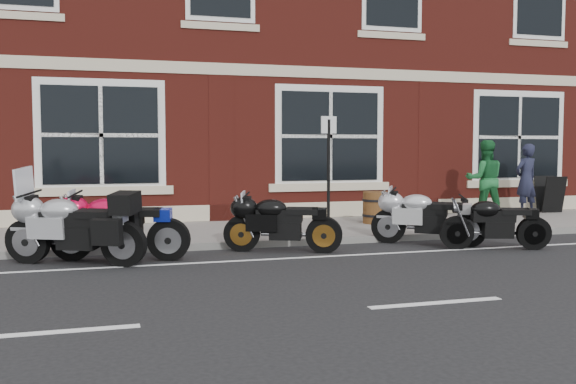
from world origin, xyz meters
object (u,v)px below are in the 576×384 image
at_px(moto_touring_silver, 72,225).
at_px(moto_naked_black, 493,221).
at_px(moto_sport_black, 280,221).
at_px(barrel_planter, 376,208).
at_px(pedestrian_right, 485,179).
at_px(moto_sport_red, 118,225).
at_px(pedestrian_left, 526,180).
at_px(moto_sport_silver, 426,216).
at_px(a_board_sign, 550,194).
at_px(parking_sign, 329,167).

bearing_deg(moto_touring_silver, moto_naked_black, -67.76).
height_order(moto_sport_black, moto_naked_black, moto_sport_black).
bearing_deg(barrel_planter, pedestrian_right, 3.28).
bearing_deg(moto_sport_black, moto_touring_silver, 117.32).
distance_m(moto_sport_red, pedestrian_left, 9.85).
height_order(moto_sport_silver, pedestrian_left, pedestrian_left).
relative_size(moto_sport_black, moto_sport_silver, 1.09).
bearing_deg(pedestrian_left, moto_sport_red, 6.25).
xyz_separation_m(moto_sport_black, a_board_sign, (7.79, 3.19, 0.07)).
height_order(moto_sport_black, parking_sign, parking_sign).
relative_size(pedestrian_left, barrel_planter, 2.53).
relative_size(moto_touring_silver, moto_sport_black, 1.09).
height_order(moto_sport_silver, parking_sign, parking_sign).
bearing_deg(moto_sport_red, moto_naked_black, -79.49).
bearing_deg(parking_sign, moto_sport_red, -177.27).
xyz_separation_m(moto_touring_silver, moto_sport_silver, (5.92, 0.28, -0.07)).
height_order(moto_touring_silver, moto_naked_black, moto_touring_silver).
height_order(a_board_sign, barrel_planter, a_board_sign).
xyz_separation_m(moto_sport_silver, pedestrian_left, (4.15, 2.79, 0.44)).
height_order(moto_sport_black, pedestrian_right, pedestrian_right).
height_order(moto_sport_silver, moto_naked_black, moto_sport_silver).
distance_m(moto_sport_red, barrel_planter, 5.84).
bearing_deg(pedestrian_left, a_board_sign, -170.54).
bearing_deg(a_board_sign, moto_sport_black, -151.26).
xyz_separation_m(moto_touring_silver, moto_sport_red, (0.66, 0.19, -0.03)).
height_order(moto_sport_red, barrel_planter, moto_sport_red).
xyz_separation_m(moto_sport_black, moto_sport_silver, (2.68, 0.04, 0.01)).
height_order(moto_touring_silver, a_board_sign, moto_touring_silver).
height_order(moto_sport_red, moto_sport_silver, moto_sport_red).
xyz_separation_m(pedestrian_right, a_board_sign, (2.32, 0.72, -0.43)).
bearing_deg(moto_touring_silver, moto_sport_black, -59.23).
xyz_separation_m(moto_sport_black, moto_naked_black, (3.50, -0.75, -0.03)).
relative_size(moto_sport_red, pedestrian_right, 1.18).
bearing_deg(pedestrian_right, moto_sport_silver, 59.47).
bearing_deg(moto_sport_black, pedestrian_right, -42.58).
relative_size(moto_sport_red, pedestrian_left, 1.23).
bearing_deg(moto_sport_silver, barrel_planter, 33.97).
xyz_separation_m(moto_touring_silver, moto_naked_black, (6.74, -0.51, -0.11)).
distance_m(pedestrian_left, pedestrian_right, 1.41).
xyz_separation_m(moto_naked_black, a_board_sign, (4.29, 3.94, 0.09)).
bearing_deg(moto_touring_silver, pedestrian_left, -46.45).
bearing_deg(moto_touring_silver, moto_sport_red, -47.67).
xyz_separation_m(moto_touring_silver, pedestrian_left, (10.07, 3.07, 0.38)).
distance_m(moto_touring_silver, pedestrian_left, 10.53).
xyz_separation_m(moto_sport_red, moto_naked_black, (6.09, -0.70, -0.07)).
distance_m(moto_naked_black, pedestrian_right, 3.81).
relative_size(moto_touring_silver, moto_naked_black, 1.12).
xyz_separation_m(pedestrian_left, barrel_planter, (-4.07, -0.52, -0.51)).
xyz_separation_m(moto_sport_red, barrel_planter, (5.34, 2.36, -0.10)).
relative_size(moto_sport_black, parking_sign, 0.86).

